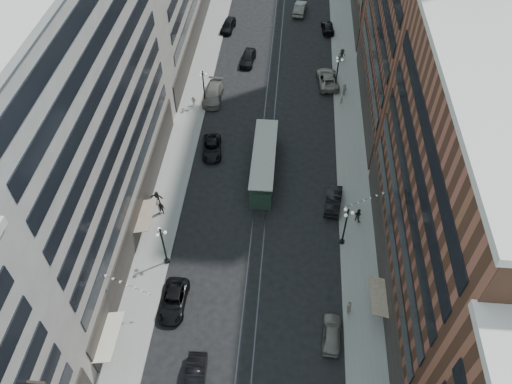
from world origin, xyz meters
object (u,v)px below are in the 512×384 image
(car_12, at_px, (328,27))
(pedestrian_9, at_px, (342,55))
(car_10, at_px, (333,200))
(lamppost_se_mid, at_px, (337,72))
(lamppost_sw_far, at_px, (163,245))
(car_9, at_px, (228,25))
(car_7, at_px, (212,148))
(pedestrian_6, at_px, (194,101))
(pedestrian_2, at_px, (161,208))
(pedestrian_8, at_px, (341,99))
(car_4, at_px, (332,334))
(car_11, at_px, (328,79))
(car_8, at_px, (213,94))
(streetcar, at_px, (264,164))
(car_13, at_px, (248,58))
(pedestrian_7, at_px, (358,215))
(lamppost_sw_mid, at_px, (204,87))
(pedestrian_4, at_px, (349,306))
(car_5, at_px, (195,379))
(pedestrian_extra_0, at_px, (344,89))
(pedestrian_5, at_px, (157,197))
(lamppost_se_far, at_px, (345,225))
(car_14, at_px, (300,8))
(car_2, at_px, (173,301))

(car_12, xyz_separation_m, pedestrian_9, (2.01, -9.02, 0.41))
(car_10, bearing_deg, lamppost_se_mid, -85.16)
(lamppost_sw_far, bearing_deg, car_9, 89.04)
(car_7, distance_m, pedestrian_6, 10.06)
(pedestrian_2, height_order, pedestrian_6, pedestrian_2)
(pedestrian_6, xyz_separation_m, pedestrian_8, (20.65, 1.91, 0.05))
(car_4, bearing_deg, car_10, -88.25)
(car_4, bearing_deg, car_11, -86.73)
(car_8, distance_m, car_10, 25.23)
(car_7, height_order, car_10, car_10)
(streetcar, xyz_separation_m, car_9, (-8.40, 33.83, -0.75))
(car_13, height_order, pedestrian_7, pedestrian_7)
(lamppost_sw_far, bearing_deg, pedestrian_8, 56.19)
(lamppost_sw_mid, relative_size, car_9, 1.14)
(lamppost_sw_far, xyz_separation_m, pedestrian_4, (18.70, -4.35, -2.02))
(lamppost_se_mid, xyz_separation_m, car_5, (-13.31, -44.39, -2.30))
(car_5, bearing_deg, car_9, 90.96)
(pedestrian_8, bearing_deg, car_12, -110.64)
(pedestrian_2, bearing_deg, car_4, -30.49)
(car_5, xyz_separation_m, pedestrian_4, (13.61, 8.04, 0.28))
(car_4, relative_size, pedestrian_2, 2.49)
(pedestrian_extra_0, bearing_deg, car_12, 152.24)
(lamppost_se_mid, distance_m, pedestrian_5, 31.91)
(car_7, bearing_deg, car_4, -66.54)
(pedestrian_4, distance_m, car_7, 27.19)
(pedestrian_4, distance_m, car_9, 55.28)
(lamppost_se_far, distance_m, pedestrian_extra_0, 27.00)
(pedestrian_7, bearing_deg, car_7, 6.09)
(lamppost_se_far, bearing_deg, pedestrian_5, 168.76)
(car_9, xyz_separation_m, car_11, (16.50, -14.37, 0.03))
(pedestrian_7, bearing_deg, car_8, -12.33)
(pedestrian_extra_0, bearing_deg, car_14, 161.76)
(car_5, distance_m, pedestrian_2, 20.14)
(car_2, xyz_separation_m, car_8, (-0.73, 33.43, 0.16))
(car_13, distance_m, pedestrian_6, 13.35)
(car_8, relative_size, car_13, 1.23)
(car_7, relative_size, car_12, 1.07)
(lamppost_se_mid, bearing_deg, pedestrian_6, -164.96)
(car_2, xyz_separation_m, car_11, (15.61, 38.48, 0.13))
(car_9, height_order, pedestrian_5, pedestrian_5)
(pedestrian_8, bearing_deg, car_4, 61.66)
(lamppost_sw_mid, distance_m, car_14, 30.66)
(car_4, bearing_deg, pedestrian_8, -89.72)
(car_14, bearing_deg, pedestrian_7, 105.93)
(car_12, bearing_deg, pedestrian_4, 85.65)
(car_14, bearing_deg, pedestrian_6, 70.07)
(lamppost_sw_mid, height_order, streetcar, lamppost_sw_mid)
(streetcar, distance_m, pedestrian_extra_0, 19.75)
(streetcar, bearing_deg, pedestrian_extra_0, 58.19)
(car_10, bearing_deg, pedestrian_4, 101.67)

